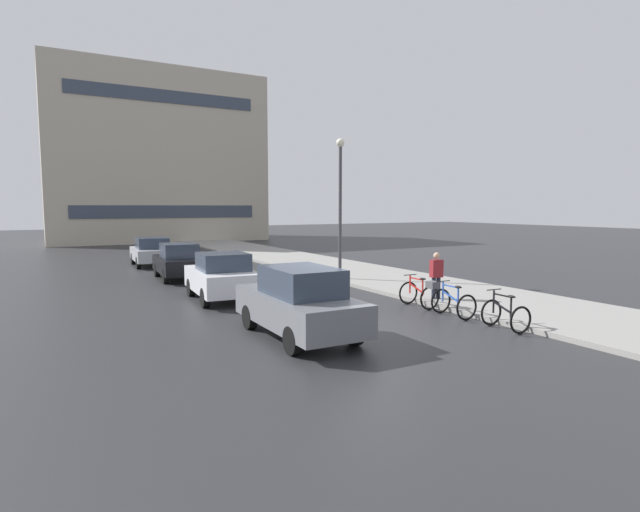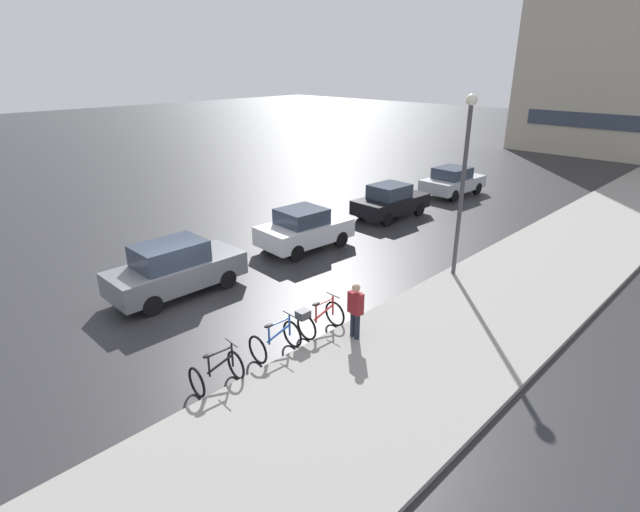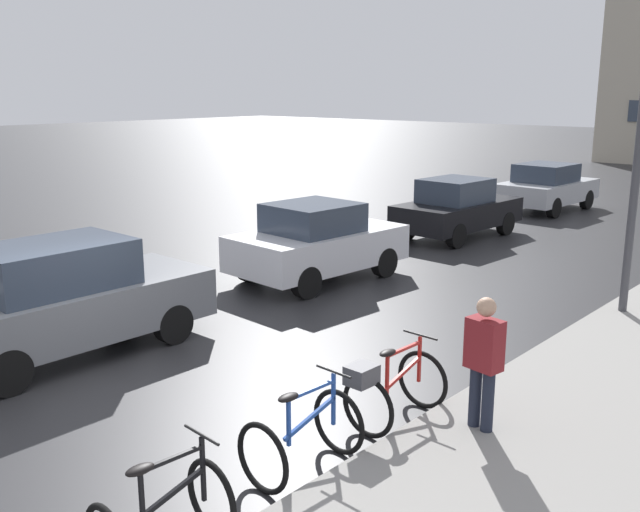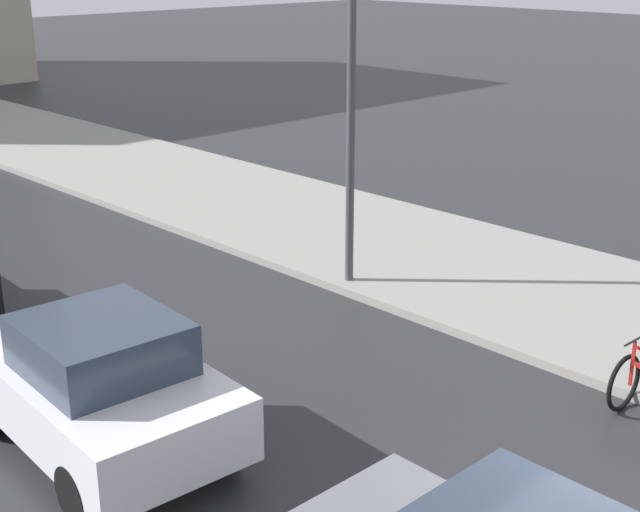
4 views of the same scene
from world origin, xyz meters
The scene contains 3 objects.
sidewalk_kerb centered at (6.00, 10.00, 0.07)m, with size 4.80×60.00×0.14m, color gray.
car_white centered at (-1.82, 5.96, 0.81)m, with size 2.15×3.84×1.64m.
streetlamp centered at (3.95, 7.57, 3.76)m, with size 0.36×0.36×6.09m.
Camera 4 is at (-6.35, -2.30, 5.51)m, focal length 50.00 mm.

